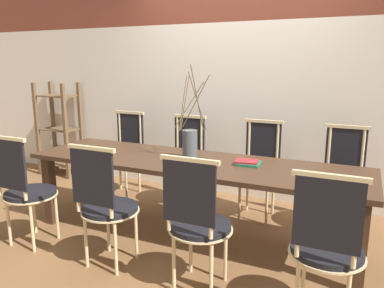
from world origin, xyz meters
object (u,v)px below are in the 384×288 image
object	(u,v)px
chair_far_center	(259,167)
shelving_rack	(59,129)
chair_near_center	(197,220)
vase_centerpiece	(190,143)
dining_table	(192,170)
book_stack	(248,163)

from	to	relation	value
chair_far_center	shelving_rack	world-z (taller)	shelving_rack
chair_near_center	chair_far_center	distance (m)	1.47
chair_near_center	vase_centerpiece	distance (m)	0.95
dining_table	chair_far_center	distance (m)	0.85
shelving_rack	dining_table	bearing A→B (deg)	-22.17
dining_table	chair_far_center	world-z (taller)	chair_far_center
dining_table	chair_near_center	distance (m)	0.83
dining_table	chair_near_center	world-z (taller)	chair_near_center
dining_table	vase_centerpiece	bearing A→B (deg)	132.44
book_stack	shelving_rack	bearing A→B (deg)	162.46
chair_near_center	vase_centerpiece	bearing A→B (deg)	118.24
dining_table	shelving_rack	distance (m)	2.73
dining_table	chair_far_center	size ratio (longest dim) A/B	3.03
vase_centerpiece	book_stack	distance (m)	0.54
book_stack	chair_near_center	bearing A→B (deg)	-97.63
book_stack	shelving_rack	xyz separation A→B (m)	(-3.02, 0.95, -0.09)
dining_table	vase_centerpiece	distance (m)	0.24
chair_far_center	vase_centerpiece	distance (m)	0.90
dining_table	shelving_rack	size ratio (longest dim) A/B	2.31
chair_near_center	chair_far_center	xyz separation A→B (m)	(0.04, 1.47, 0.00)
dining_table	vase_centerpiece	size ratio (longest dim) A/B	3.61
dining_table	book_stack	bearing A→B (deg)	9.02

